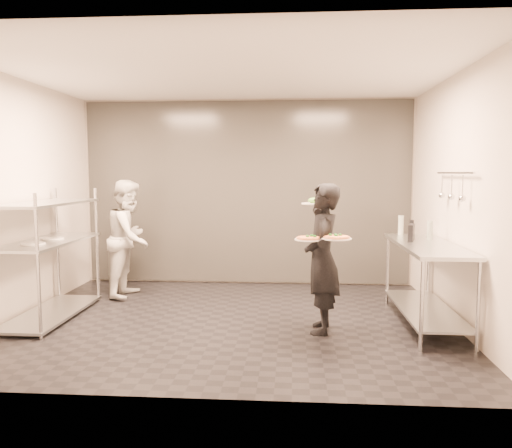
# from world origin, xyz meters

# --- Properties ---
(room_shell) EXTENTS (5.00, 4.00, 2.80)m
(room_shell) POSITION_xyz_m (0.00, 1.18, 1.40)
(room_shell) COLOR black
(room_shell) RESTS_ON ground
(pass_rack) EXTENTS (0.60, 1.60, 1.50)m
(pass_rack) POSITION_xyz_m (-2.15, -0.00, 0.77)
(pass_rack) COLOR #B5B6BC
(pass_rack) RESTS_ON ground
(prep_counter) EXTENTS (0.60, 1.80, 0.92)m
(prep_counter) POSITION_xyz_m (2.18, 0.00, 0.63)
(prep_counter) COLOR #B5B6BC
(prep_counter) RESTS_ON ground
(utensil_rail) EXTENTS (0.07, 1.20, 0.31)m
(utensil_rail) POSITION_xyz_m (2.43, -0.00, 1.55)
(utensil_rail) COLOR #B5B6BC
(utensil_rail) RESTS_ON room_shell
(waiter) EXTENTS (0.42, 0.60, 1.59)m
(waiter) POSITION_xyz_m (1.01, -0.31, 0.80)
(waiter) COLOR black
(waiter) RESTS_ON ground
(chef) EXTENTS (0.65, 0.81, 1.60)m
(chef) POSITION_xyz_m (-1.55, 1.10, 0.80)
(chef) COLOR beige
(chef) RESTS_ON ground
(pizza_plate_near) EXTENTS (0.28, 0.28, 0.05)m
(pizza_plate_near) POSITION_xyz_m (0.86, -0.52, 1.03)
(pizza_plate_near) COLOR white
(pizza_plate_near) RESTS_ON waiter
(pizza_plate_far) EXTENTS (0.30, 0.30, 0.05)m
(pizza_plate_far) POSITION_xyz_m (1.13, -0.57, 1.05)
(pizza_plate_far) COLOR white
(pizza_plate_far) RESTS_ON waiter
(salad_plate) EXTENTS (0.28, 0.28, 0.07)m
(salad_plate) POSITION_xyz_m (0.93, -0.02, 1.38)
(salad_plate) COLOR white
(salad_plate) RESTS_ON waiter
(pos_monitor) EXTENTS (0.13, 0.27, 0.19)m
(pos_monitor) POSITION_xyz_m (2.06, 0.24, 1.02)
(pos_monitor) COLOR black
(pos_monitor) RESTS_ON prep_counter
(bottle_green) EXTENTS (0.07, 0.07, 0.24)m
(bottle_green) POSITION_xyz_m (2.06, 0.80, 1.04)
(bottle_green) COLOR gray
(bottle_green) RESTS_ON prep_counter
(bottle_clear) EXTENTS (0.07, 0.07, 0.22)m
(bottle_clear) POSITION_xyz_m (2.29, 0.32, 1.03)
(bottle_clear) COLOR gray
(bottle_clear) RESTS_ON prep_counter
(bottle_dark) EXTENTS (0.05, 0.05, 0.19)m
(bottle_dark) POSITION_xyz_m (2.19, 0.80, 1.01)
(bottle_dark) COLOR black
(bottle_dark) RESTS_ON prep_counter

